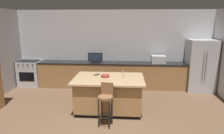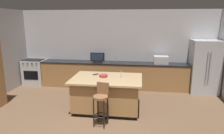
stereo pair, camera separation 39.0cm
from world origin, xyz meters
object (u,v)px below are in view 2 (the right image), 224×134
object	(u,v)px
fruit_bowl	(103,76)
cell_phone	(103,76)
bar_stool_center	(101,100)
microwave	(161,60)
kitchen_island	(107,94)
tv_monitor	(97,58)
refrigerator	(204,67)
tv_remote	(96,74)
range_oven	(35,72)

from	to	relation	value
fruit_bowl	cell_phone	distance (m)	0.09
fruit_bowl	bar_stool_center	bearing A→B (deg)	-83.15
microwave	kitchen_island	bearing A→B (deg)	-128.81
microwave	tv_monitor	size ratio (longest dim) A/B	0.96
refrigerator	tv_remote	bearing A→B (deg)	-154.48
tv_monitor	fruit_bowl	distance (m)	1.91
range_oven	microwave	distance (m)	4.68
kitchen_island	tv_remote	size ratio (longest dim) A/B	10.79
cell_phone	bar_stool_center	bearing A→B (deg)	-88.06
refrigerator	bar_stool_center	size ratio (longest dim) A/B	1.76
range_oven	cell_phone	distance (m)	3.48
tv_monitor	fruit_bowl	size ratio (longest dim) A/B	2.25
fruit_bowl	tv_monitor	bearing A→B (deg)	106.60
range_oven	tv_remote	distance (m)	3.23
cell_phone	range_oven	bearing A→B (deg)	142.36
tv_monitor	bar_stool_center	distance (m)	2.83
refrigerator	tv_remote	distance (m)	3.68
fruit_bowl	cell_phone	bearing A→B (deg)	113.38
bar_stool_center	cell_phone	bearing A→B (deg)	109.12
microwave	cell_phone	world-z (taller)	microwave
refrigerator	cell_phone	bearing A→B (deg)	-151.08
microwave	fruit_bowl	bearing A→B (deg)	-131.54
kitchen_island	cell_phone	size ratio (longest dim) A/B	12.23
kitchen_island	fruit_bowl	distance (m)	0.49
tv_monitor	tv_remote	world-z (taller)	tv_monitor
refrigerator	cell_phone	xyz separation A→B (m)	(-3.10, -1.71, 0.03)
kitchen_island	tv_monitor	size ratio (longest dim) A/B	3.66
kitchen_island	tv_monitor	world-z (taller)	tv_monitor
refrigerator	range_oven	world-z (taller)	refrigerator
kitchen_island	range_oven	distance (m)	3.64
microwave	bar_stool_center	distance (m)	3.20
refrigerator	bar_stool_center	world-z (taller)	refrigerator
fruit_bowl	tv_remote	distance (m)	0.33
tv_monitor	cell_phone	xyz separation A→B (m)	(0.51, -1.74, -0.17)
range_oven	tv_monitor	world-z (taller)	tv_monitor
fruit_bowl	kitchen_island	bearing A→B (deg)	-32.96
bar_stool_center	cell_phone	xyz separation A→B (m)	(-0.14, 0.97, 0.30)
range_oven	microwave	world-z (taller)	microwave
refrigerator	tv_monitor	bearing A→B (deg)	179.54
microwave	bar_stool_center	size ratio (longest dim) A/B	0.48
kitchen_island	fruit_bowl	bearing A→B (deg)	147.04
range_oven	bar_stool_center	world-z (taller)	bar_stool_center
range_oven	tv_remote	size ratio (longest dim) A/B	5.51
cell_phone	tv_remote	size ratio (longest dim) A/B	0.88
range_oven	cell_phone	world-z (taller)	range_oven
microwave	tv_remote	world-z (taller)	microwave
microwave	tv_monitor	xyz separation A→B (m)	(-2.20, -0.05, 0.03)
cell_phone	refrigerator	bearing A→B (deg)	22.56
bar_stool_center	refrigerator	bearing A→B (deg)	53.00
refrigerator	cell_phone	distance (m)	3.54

